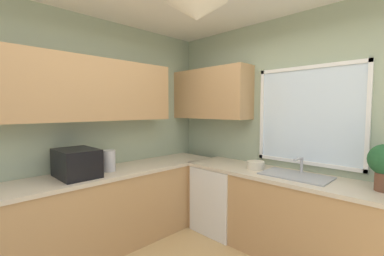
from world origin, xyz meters
name	(u,v)px	position (x,y,z in m)	size (l,w,h in m)	color
room_shell	(175,83)	(-0.78, 0.49, 1.86)	(3.68, 3.45, 2.73)	#9EAD8E
counter_run_left	(103,210)	(-1.47, 0.00, 0.44)	(0.65, 3.06, 0.88)	tan
counter_run_back	(301,219)	(0.21, 1.36, 0.44)	(2.77, 0.65, 0.88)	tan
dishwasher	(222,198)	(-0.81, 1.33, 0.42)	(0.60, 0.60, 0.84)	white
microwave	(77,163)	(-1.47, -0.27, 1.03)	(0.48, 0.36, 0.29)	black
kettle	(109,161)	(-1.45, 0.08, 1.00)	(0.14, 0.14, 0.24)	#B7B7BC
sink_assembly	(296,175)	(0.14, 1.36, 0.89)	(0.68, 0.40, 0.19)	#9EA0A5
bowl	(256,165)	(-0.34, 1.36, 0.93)	(0.21, 0.21, 0.09)	beige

